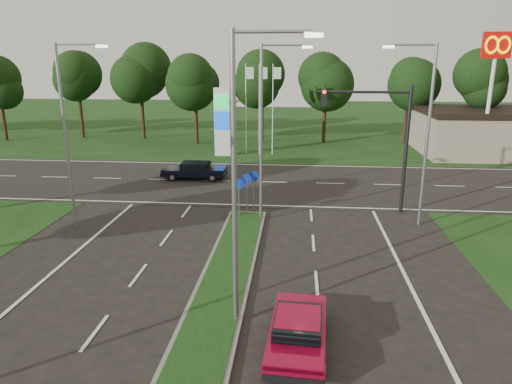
{
  "coord_description": "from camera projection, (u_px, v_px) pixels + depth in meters",
  "views": [
    {
      "loc": [
        2.62,
        -6.92,
        8.11
      ],
      "look_at": [
        0.75,
        13.72,
        2.2
      ],
      "focal_mm": 32.0,
      "sensor_mm": 36.0,
      "label": 1
    }
  ],
  "objects": [
    {
      "name": "verge_far",
      "position": [
        278.0,
        124.0,
        61.76
      ],
      "size": [
        160.0,
        50.0,
        0.02
      ],
      "primitive_type": "cube",
      "color": "black",
      "rests_on": "ground"
    },
    {
      "name": "cross_road",
      "position": [
        259.0,
        182.0,
        32.07
      ],
      "size": [
        160.0,
        12.0,
        0.02
      ],
      "primitive_type": "cube",
      "color": "black",
      "rests_on": "ground"
    },
    {
      "name": "median_kerb",
      "position": [
        199.0,
        358.0,
        12.9
      ],
      "size": [
        2.0,
        26.0,
        0.12
      ],
      "primitive_type": "cube",
      "color": "slate",
      "rests_on": "ground"
    },
    {
      "name": "streetlight_median_near",
      "position": [
        241.0,
        170.0,
        13.35
      ],
      "size": [
        2.53,
        0.22,
        9.0
      ],
      "color": "gray",
      "rests_on": "ground"
    },
    {
      "name": "streetlight_median_far",
      "position": [
        265.0,
        125.0,
        22.93
      ],
      "size": [
        2.53,
        0.22,
        9.0
      ],
      "color": "gray",
      "rests_on": "ground"
    },
    {
      "name": "streetlight_left_far",
      "position": [
        69.0,
        128.0,
        21.82
      ],
      "size": [
        2.53,
        0.22,
        9.0
      ],
      "color": "gray",
      "rests_on": "ground"
    },
    {
      "name": "streetlight_right_far",
      "position": [
        424.0,
        127.0,
        22.25
      ],
      "size": [
        2.53,
        0.22,
        9.0
      ],
      "rotation": [
        0.0,
        0.0,
        3.14
      ],
      "color": "gray",
      "rests_on": "ground"
    },
    {
      "name": "traffic_signal",
      "position": [
        383.0,
        129.0,
        24.42
      ],
      "size": [
        5.1,
        0.42,
        7.0
      ],
      "color": "black",
      "rests_on": "ground"
    },
    {
      "name": "median_signs",
      "position": [
        247.0,
        187.0,
        24.32
      ],
      "size": [
        1.16,
        1.76,
        2.38
      ],
      "color": "gray",
      "rests_on": "ground"
    },
    {
      "name": "gas_pylon",
      "position": [
        225.0,
        120.0,
        40.19
      ],
      "size": [
        5.8,
        1.26,
        8.0
      ],
      "color": "silver",
      "rests_on": "ground"
    },
    {
      "name": "mcdonalds_sign",
      "position": [
        494.0,
        64.0,
        35.95
      ],
      "size": [
        2.2,
        0.47,
        10.4
      ],
      "color": "silver",
      "rests_on": "ground"
    },
    {
      "name": "treeline_far",
      "position": [
        273.0,
        76.0,
        45.45
      ],
      "size": [
        6.0,
        6.0,
        9.9
      ],
      "color": "black",
      "rests_on": "ground"
    },
    {
      "name": "red_sedan",
      "position": [
        298.0,
        330.0,
        13.3
      ],
      "size": [
        1.84,
        4.01,
        1.08
      ],
      "rotation": [
        0.0,
        0.0,
        -0.06
      ],
      "color": "maroon",
      "rests_on": "ground"
    },
    {
      "name": "navy_sedan",
      "position": [
        195.0,
        170.0,
        32.71
      ],
      "size": [
        4.49,
        1.93,
        1.23
      ],
      "rotation": [
        0.0,
        0.0,
        1.59
      ],
      "color": "black",
      "rests_on": "ground"
    }
  ]
}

